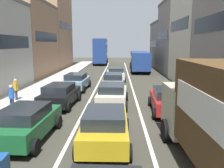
{
  "coord_description": "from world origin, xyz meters",
  "views": [
    {
      "loc": [
        0.41,
        -2.93,
        4.1
      ],
      "look_at": [
        0.0,
        12.0,
        1.6
      ],
      "focal_mm": 38.61,
      "sensor_mm": 36.0,
      "label": 1
    }
  ],
  "objects": [
    {
      "name": "wagon_left_lane_second",
      "position": [
        -3.52,
        6.84,
        0.8
      ],
      "size": [
        2.22,
        4.38,
        1.49
      ],
      "rotation": [
        0.0,
        0.0,
        1.52
      ],
      "color": "#19592D",
      "rests_on": "ground"
    },
    {
      "name": "sedan_centre_lane_second",
      "position": [
        -0.13,
        6.43,
        0.8
      ],
      "size": [
        2.07,
        4.31,
        1.49
      ],
      "rotation": [
        0.0,
        0.0,
        1.57
      ],
      "color": "#B29319",
      "rests_on": "ground"
    },
    {
      "name": "lane_stripe_right",
      "position": [
        1.7,
        20.0,
        0.01
      ],
      "size": [
        0.16,
        60.0,
        0.01
      ],
      "primitive_type": "cube",
      "color": "silver",
      "rests_on": "ground"
    },
    {
      "name": "pedestrian_near_kerb",
      "position": [
        -6.9,
        13.71,
        0.95
      ],
      "size": [
        0.34,
        0.51,
        1.66
      ],
      "rotation": [
        0.0,
        0.0,
        3.51
      ],
      "color": "#262D47",
      "rests_on": "ground"
    },
    {
      "name": "coupe_centre_lane_fourth",
      "position": [
        -0.06,
        18.5,
        0.8
      ],
      "size": [
        2.1,
        4.32,
        1.49
      ],
      "rotation": [
        0.0,
        0.0,
        1.56
      ],
      "color": "gray",
      "rests_on": "ground"
    },
    {
      "name": "sedan_centre_lane_fifth",
      "position": [
        0.06,
        23.87,
        0.8
      ],
      "size": [
        2.24,
        4.39,
        1.49
      ],
      "rotation": [
        0.0,
        0.0,
        1.62
      ],
      "color": "silver",
      "rests_on": "ground"
    },
    {
      "name": "hatchback_centre_lane_third",
      "position": [
        0.0,
        12.74,
        0.8
      ],
      "size": [
        2.22,
        4.38,
        1.49
      ],
      "rotation": [
        0.0,
        0.0,
        1.53
      ],
      "color": "beige",
      "rests_on": "ground"
    },
    {
      "name": "lane_stripe_left",
      "position": [
        -1.7,
        20.0,
        0.01
      ],
      "size": [
        0.16,
        60.0,
        0.01
      ],
      "primitive_type": "cube",
      "color": "silver",
      "rests_on": "ground"
    },
    {
      "name": "sedan_left_lane_third",
      "position": [
        -3.45,
        12.55,
        0.8
      ],
      "size": [
        2.26,
        4.4,
        1.49
      ],
      "rotation": [
        0.0,
        0.0,
        1.51
      ],
      "color": "black",
      "rests_on": "ground"
    },
    {
      "name": "bus_mid_queue_primary",
      "position": [
        3.58,
        33.68,
        1.76
      ],
      "size": [
        3.04,
        10.57,
        2.9
      ],
      "rotation": [
        0.0,
        0.0,
        1.54
      ],
      "color": "navy",
      "rests_on": "ground"
    },
    {
      "name": "bus_far_queue_secondary",
      "position": [
        -3.26,
        46.52,
        2.83
      ],
      "size": [
        3.0,
        10.56,
        5.06
      ],
      "rotation": [
        0.0,
        0.0,
        1.6
      ],
      "color": "navy",
      "rests_on": "ground"
    },
    {
      "name": "building_row_left",
      "position": [
        -12.0,
        23.27,
        5.26
      ],
      "size": [
        7.2,
        43.9,
        13.05
      ],
      "rotation": [
        0.0,
        0.0,
        1.57
      ],
      "color": "gray",
      "rests_on": "ground"
    },
    {
      "name": "sedan_left_lane_fourth",
      "position": [
        -3.36,
        18.23,
        0.8
      ],
      "size": [
        2.22,
        4.38,
        1.49
      ],
      "rotation": [
        0.0,
        0.0,
        1.53
      ],
      "color": "#759EB7",
      "rests_on": "ground"
    },
    {
      "name": "building_row_right",
      "position": [
        9.9,
        21.93,
        4.77
      ],
      "size": [
        7.2,
        43.9,
        11.12
      ],
      "rotation": [
        0.0,
        0.0,
        -1.57
      ],
      "color": "gray",
      "rests_on": "ground"
    },
    {
      "name": "pedestrian_mid_sidewalk",
      "position": [
        -6.09,
        11.18,
        0.95
      ],
      "size": [
        0.44,
        0.37,
        1.66
      ],
      "rotation": [
        0.0,
        0.0,
        4.04
      ],
      "color": "#262D47",
      "rests_on": "ground"
    },
    {
      "name": "sidewalk_left",
      "position": [
        -6.7,
        20.0,
        0.07
      ],
      "size": [
        2.6,
        64.0,
        0.14
      ],
      "primitive_type": "cube",
      "color": "#B0B0B0",
      "rests_on": "ground"
    },
    {
      "name": "sedan_right_lane_behind_truck",
      "position": [
        3.37,
        11.21,
        0.8
      ],
      "size": [
        2.22,
        4.38,
        1.49
      ],
      "rotation": [
        0.0,
        0.0,
        1.52
      ],
      "color": "#A51E1E",
      "rests_on": "ground"
    }
  ]
}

